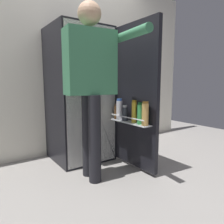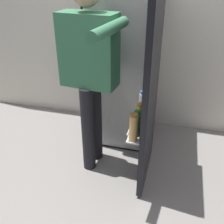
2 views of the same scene
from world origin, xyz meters
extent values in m
plane|color=gray|center=(0.00, 0.00, 0.00)|extent=(6.26, 6.26, 0.00)
cube|color=silver|center=(0.00, 0.95, 1.23)|extent=(4.40, 0.10, 2.46)
cube|color=black|center=(0.00, 0.58, 0.80)|extent=(0.67, 0.65, 1.61)
cube|color=white|center=(0.00, 0.25, 0.80)|extent=(0.63, 0.01, 1.57)
cube|color=white|center=(0.00, 0.30, 0.86)|extent=(0.59, 0.09, 0.01)
cube|color=black|center=(0.36, -0.07, 0.81)|extent=(0.05, 0.65, 1.56)
cube|color=white|center=(0.28, -0.07, 0.53)|extent=(0.11, 0.55, 0.01)
cylinder|color=silver|center=(0.23, -0.07, 0.59)|extent=(0.01, 0.53, 0.01)
cylinder|color=tan|center=(0.27, -0.31, 0.65)|extent=(0.07, 0.07, 0.22)
cylinder|color=#996623|center=(0.27, -0.31, 0.77)|extent=(0.06, 0.06, 0.02)
cylinder|color=gold|center=(0.28, -0.13, 0.65)|extent=(0.05, 0.05, 0.22)
cylinder|color=#BC8419|center=(0.28, -0.13, 0.77)|extent=(0.04, 0.04, 0.02)
cylinder|color=#333842|center=(0.28, 0.01, 0.61)|extent=(0.07, 0.07, 0.15)
cylinder|color=silver|center=(0.28, 0.01, 0.70)|extent=(0.05, 0.05, 0.02)
cylinder|color=green|center=(0.28, -0.23, 0.64)|extent=(0.06, 0.06, 0.20)
cylinder|color=#195B28|center=(0.28, -0.23, 0.75)|extent=(0.05, 0.05, 0.02)
cylinder|color=white|center=(0.27, 0.11, 0.64)|extent=(0.07, 0.07, 0.22)
cylinder|color=#335BB2|center=(0.27, 0.11, 0.76)|extent=(0.06, 0.06, 0.03)
cylinder|color=brown|center=(0.28, 0.16, 0.61)|extent=(0.07, 0.07, 0.15)
cylinder|color=black|center=(0.28, 0.16, 0.70)|extent=(0.06, 0.06, 0.02)
cylinder|color=black|center=(-0.17, 0.06, 0.42)|extent=(0.12, 0.12, 0.84)
cylinder|color=black|center=(-0.18, -0.11, 0.42)|extent=(0.12, 0.12, 0.84)
cube|color=#3D7F56|center=(-0.18, -0.02, 1.14)|extent=(0.49, 0.27, 0.60)
cylinder|color=#3D7F56|center=(-0.15, 0.21, 1.12)|extent=(0.08, 0.08, 0.56)
cylinder|color=#3D7F56|center=(0.08, -0.29, 1.38)|extent=(0.14, 0.57, 0.08)
camera|label=1|loc=(-1.16, -1.76, 0.96)|focal=33.25mm
camera|label=2|loc=(0.56, -2.01, 1.74)|focal=42.08mm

